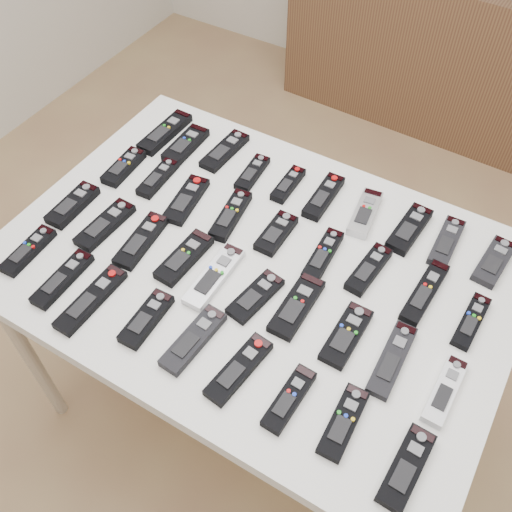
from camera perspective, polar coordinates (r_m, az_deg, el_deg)
The scene contains 41 objects.
ground at distance 2.08m, azimuth 4.25°, elevation -14.38°, with size 4.00×4.00×0.00m, color #8F6349.
table at distance 1.46m, azimuth -0.00°, elevation -1.94°, with size 1.25×0.88×0.78m.
sideboard at distance 3.06m, azimuth 18.00°, elevation 18.72°, with size 1.50×0.38×0.75m, color #482B1C.
remote_0 at distance 1.78m, azimuth -9.08°, elevation 12.12°, with size 0.06×0.20×0.02m, color black.
remote_1 at distance 1.72m, azimuth -7.04°, elevation 10.98°, with size 0.06×0.17×0.02m, color black.
remote_2 at distance 1.70m, azimuth -3.15°, elevation 10.46°, with size 0.06×0.18×0.02m, color black.
remote_3 at distance 1.62m, azimuth -0.37°, elevation 8.32°, with size 0.04×0.14×0.02m, color black.
remote_4 at distance 1.59m, azimuth 3.23°, elevation 7.17°, with size 0.04×0.14×0.02m, color black.
remote_5 at distance 1.56m, azimuth 6.77°, elevation 5.92°, with size 0.05×0.17×0.02m, color black.
remote_6 at distance 1.53m, azimuth 10.85°, elevation 4.22°, with size 0.05×0.17×0.02m, color #B7B7BC.
remote_7 at distance 1.52m, azimuth 15.08°, elevation 2.63°, with size 0.06×0.17×0.02m, color black.
remote_8 at distance 1.52m, azimuth 18.51°, elevation 1.33°, with size 0.05×0.17×0.02m, color black.
remote_9 at distance 1.52m, azimuth 22.70°, elevation -0.53°, with size 0.06×0.16×0.02m, color black.
remote_10 at distance 1.68m, azimuth -13.09°, elevation 8.68°, with size 0.05×0.15×0.02m, color black.
remote_11 at distance 1.63m, azimuth -9.78°, elevation 7.69°, with size 0.05×0.15×0.02m, color black.
remote_12 at distance 1.56m, azimuth -6.97°, elevation 5.61°, with size 0.06×0.18×0.02m, color black.
remote_13 at distance 1.50m, azimuth -2.54°, elevation 4.12°, with size 0.05×0.18×0.02m, color black.
remote_14 at distance 1.46m, azimuth 2.03°, elevation 2.30°, with size 0.06×0.14×0.02m, color black.
remote_15 at distance 1.42m, azimuth 6.70°, elevation 0.05°, with size 0.04×0.17×0.02m, color black.
remote_16 at distance 1.41m, azimuth 11.20°, elevation -1.30°, with size 0.05×0.16×0.02m, color black.
remote_17 at distance 1.40m, azimuth 16.51°, elevation -3.48°, with size 0.05×0.20×0.02m, color black.
remote_18 at distance 1.39m, azimuth 20.71°, elevation -6.12°, with size 0.04×0.16×0.02m, color black.
remote_19 at distance 1.61m, azimuth -17.86°, elevation 4.89°, with size 0.06×0.16×0.02m, color black.
remote_20 at distance 1.53m, azimuth -14.85°, elevation 3.06°, with size 0.06×0.18×0.02m, color black.
remote_21 at distance 1.47m, azimuth -11.41°, elevation 1.54°, with size 0.06×0.18×0.02m, color black.
remote_22 at distance 1.42m, azimuth -7.19°, elevation -0.15°, with size 0.06×0.17×0.02m, color black.
remote_23 at distance 1.38m, azimuth -4.19°, elevation -2.03°, with size 0.05×0.20×0.02m, color #B7B7BC.
remote_24 at distance 1.34m, azimuth -0.06°, elevation -4.06°, with size 0.06×0.15×0.02m, color black.
remote_25 at distance 1.33m, azimuth 4.09°, elevation -5.00°, with size 0.06×0.18×0.02m, color black.
remote_26 at distance 1.30m, azimuth 9.02°, elevation -7.81°, with size 0.06×0.17×0.02m, color black.
remote_27 at distance 1.28m, azimuth 13.44°, elevation -10.03°, with size 0.05×0.19×0.02m, color black.
remote_28 at distance 1.28m, azimuth 18.36°, elevation -12.67°, with size 0.04×0.17×0.02m, color silver.
remote_29 at distance 1.53m, azimuth -21.81°, elevation 0.52°, with size 0.05×0.16×0.02m, color black.
remote_30 at distance 1.44m, azimuth -18.77°, elevation -2.16°, with size 0.05×0.18×0.02m, color black.
remote_31 at distance 1.39m, azimuth -16.16°, elevation -4.18°, with size 0.05×0.20×0.02m, color black.
remote_32 at distance 1.32m, azimuth -10.90°, elevation -6.18°, with size 0.05×0.15×0.02m, color black.
remote_33 at distance 1.28m, azimuth -6.27°, elevation -8.29°, with size 0.05×0.18×0.02m, color black.
remote_34 at distance 1.24m, azimuth -1.72°, elevation -11.21°, with size 0.05×0.18×0.02m, color black.
remote_35 at distance 1.21m, azimuth 3.34°, elevation -14.07°, with size 0.04×0.16×0.02m, color black.
remote_36 at distance 1.20m, azimuth 8.74°, elevation -16.09°, with size 0.05×0.16×0.02m, color black.
remote_37 at distance 1.19m, azimuth 14.81°, elevation -19.78°, with size 0.05×0.17×0.02m, color black.
Camera 1 is at (0.32, -0.83, 1.88)m, focal length 40.00 mm.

